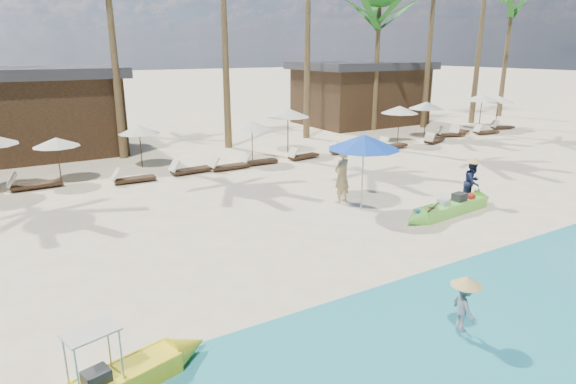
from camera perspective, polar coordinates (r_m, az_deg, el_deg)
ground at (r=13.88m, az=8.80°, el=-5.35°), size 240.00×240.00×0.00m
wet_sand_strip at (r=10.92m, az=26.15°, el=-13.29°), size 240.00×4.50×0.01m
green_canoe at (r=16.48m, az=18.79°, el=-1.74°), size 4.88×0.91×0.62m
tourist at (r=16.63m, az=6.40°, el=1.91°), size 0.79×0.62×1.91m
vendor_green at (r=17.66m, az=21.01°, el=1.09°), size 0.86×0.74×1.51m
vendor_yellow at (r=9.50m, az=20.13°, el=-12.60°), size 0.54×0.70×0.96m
blue_umbrella at (r=15.71m, az=8.99°, el=5.89°), size 2.34×2.34×2.52m
resort_parasol_4 at (r=21.01m, az=-25.79°, el=5.35°), size 1.77×1.77×1.82m
lounger_4_left at (r=20.74m, az=-28.06°, el=0.85°), size 1.90×0.63×0.64m
lounger_4_right at (r=20.21m, az=-18.06°, el=1.57°), size 1.71×0.59×0.57m
resort_parasol_5 at (r=22.48m, az=-17.24°, el=7.09°), size 1.86×1.86×1.91m
lounger_5_left at (r=21.06m, az=-11.70°, el=2.67°), size 1.85×0.69×0.62m
resort_parasol_6 at (r=22.59m, az=-4.31°, el=7.89°), size 1.89×1.89×1.94m
lounger_6_left at (r=21.46m, az=-7.24°, el=3.12°), size 1.75×0.55×0.59m
lounger_6_right at (r=22.30m, az=-3.59°, el=3.71°), size 1.70×0.57×0.57m
resort_parasol_7 at (r=24.62m, az=-0.01°, el=9.38°), size 2.22×2.22×2.29m
lounger_7_left at (r=23.40m, az=1.65°, el=4.35°), size 1.73×0.73×0.57m
lounger_7_right at (r=24.80m, az=6.59°, el=4.95°), size 1.76×0.86×0.57m
resort_parasol_8 at (r=27.75m, az=13.09°, el=9.49°), size 2.07×2.07×2.14m
lounger_8_left at (r=26.40m, az=12.10°, el=5.44°), size 1.94×0.77×0.64m
resort_parasol_9 at (r=30.07m, az=16.10°, el=9.84°), size 2.11×2.11×2.17m
lounger_9_left at (r=28.73m, az=16.89°, el=5.94°), size 1.81×1.04×0.59m
lounger_9_right at (r=31.13m, az=18.54°, el=6.56°), size 1.79×1.05×0.58m
resort_parasol_10 at (r=34.58m, az=22.04°, el=10.36°), size 2.28×2.28×2.35m
lounger_10_left at (r=31.99m, az=19.57°, el=6.75°), size 2.00×1.17×0.65m
lounger_10_right at (r=32.89m, az=22.31°, el=6.68°), size 1.78×0.82×0.58m
resort_parasol_11 at (r=35.76m, az=23.69°, el=10.05°), size 2.09×2.09×2.15m
lounger_11_left at (r=35.39m, az=23.96°, el=7.10°), size 1.74×0.88×0.57m
palm_6 at (r=32.33m, az=10.73°, el=19.67°), size 2.08×2.08×8.51m
palm_9 at (r=42.54m, az=24.99°, el=19.03°), size 2.08×2.08×9.82m
pavilion_west at (r=27.49m, az=-30.33°, el=8.17°), size 10.80×6.60×4.30m
pavilion_east at (r=35.42m, az=8.51°, el=11.61°), size 8.80×6.60×4.30m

